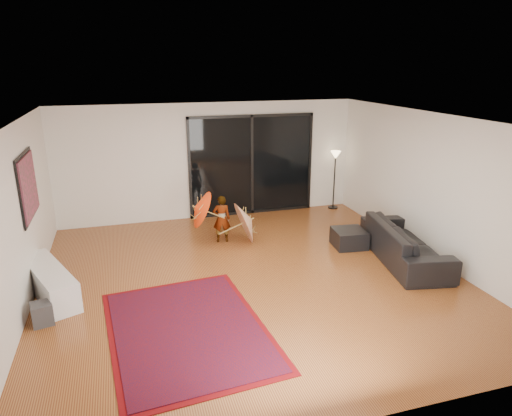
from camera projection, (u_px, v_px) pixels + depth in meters
name	position (u px, v px, depth m)	size (l,w,h in m)	color
floor	(252.00, 278.00, 7.88)	(7.00, 7.00, 0.00)	#9B5C2A
ceiling	(251.00, 120.00, 7.06)	(7.00, 7.00, 0.00)	white
wall_back	(210.00, 161.00, 10.66)	(7.00, 7.00, 0.00)	silver
wall_front	(355.00, 309.00, 4.27)	(7.00, 7.00, 0.00)	silver
wall_left	(17.00, 224.00, 6.52)	(7.00, 7.00, 0.00)	silver
wall_right	(433.00, 188.00, 8.42)	(7.00, 7.00, 0.00)	silver
sliding_door	(252.00, 165.00, 10.95)	(3.06, 0.07, 2.40)	black
painting	(28.00, 186.00, 7.35)	(0.04, 1.28, 1.08)	black
media_console	(49.00, 282.00, 7.23)	(0.43, 1.73, 0.48)	white
speaker	(42.00, 314.00, 6.45)	(0.28, 0.28, 0.32)	#424244
persian_rug	(187.00, 329.00, 6.34)	(2.32, 3.08, 0.02)	#61080C
sofa	(405.00, 243.00, 8.50)	(2.38, 0.93, 0.69)	black
ottoman	(349.00, 238.00, 9.19)	(0.62, 0.62, 0.35)	black
floor_lamp	(335.00, 163.00, 11.33)	(0.25, 0.25, 1.47)	black
child	(222.00, 219.00, 9.34)	(0.36, 0.24, 0.99)	#999999
parasol_orange	(195.00, 211.00, 9.08)	(0.50, 0.78, 0.84)	#F63D0C
parasol_white	(252.00, 218.00, 9.37)	(0.52, 0.89, 0.93)	white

